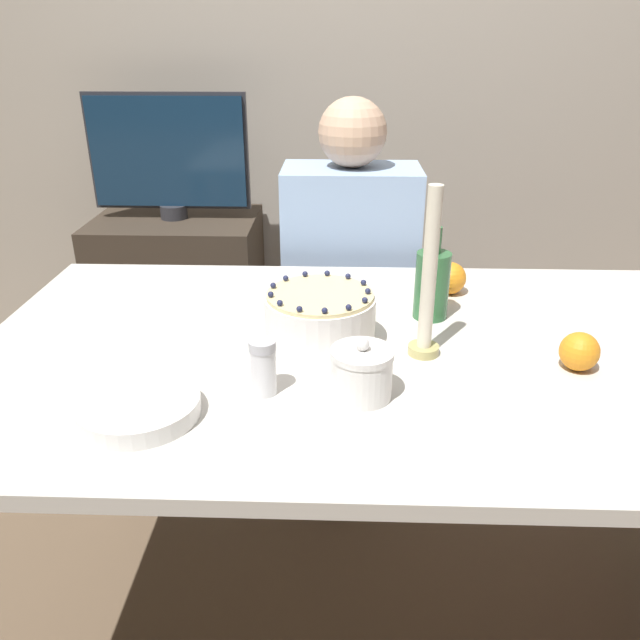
% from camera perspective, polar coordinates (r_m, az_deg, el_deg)
% --- Properties ---
extents(ground_plane, '(12.00, 12.00, 0.00)m').
position_cam_1_polar(ground_plane, '(1.75, 3.41, -24.64)').
color(ground_plane, brown).
extents(wall_behind, '(8.00, 0.05, 2.60)m').
position_cam_1_polar(wall_behind, '(2.53, 3.53, 24.21)').
color(wall_behind, '#ADA393').
rests_on(wall_behind, ground_plane).
extents(dining_table, '(1.60, 0.94, 0.74)m').
position_cam_1_polar(dining_table, '(1.33, 4.11, -6.35)').
color(dining_table, beige).
rests_on(dining_table, ground_plane).
extents(cake, '(0.22, 0.22, 0.12)m').
position_cam_1_polar(cake, '(1.26, 0.00, 0.16)').
color(cake, white).
rests_on(cake, dining_table).
extents(sugar_bowl, '(0.11, 0.11, 0.11)m').
position_cam_1_polar(sugar_bowl, '(1.09, 3.83, -4.84)').
color(sugar_bowl, white).
rests_on(sugar_bowl, dining_table).
extents(sugar_shaker, '(0.05, 0.05, 0.10)m').
position_cam_1_polar(sugar_shaker, '(1.09, -5.22, -4.27)').
color(sugar_shaker, white).
rests_on(sugar_shaker, dining_table).
extents(plate_stack, '(0.20, 0.20, 0.03)m').
position_cam_1_polar(plate_stack, '(1.09, -16.24, -7.66)').
color(plate_stack, white).
rests_on(plate_stack, dining_table).
extents(candle, '(0.06, 0.06, 0.34)m').
position_cam_1_polar(candle, '(1.20, 9.86, 2.93)').
color(candle, tan).
rests_on(candle, dining_table).
extents(bottle, '(0.08, 0.08, 0.21)m').
position_cam_1_polar(bottle, '(1.39, 10.20, 3.30)').
color(bottle, '#2D6638').
rests_on(bottle, dining_table).
extents(orange_fruit_0, '(0.08, 0.08, 0.08)m').
position_cam_1_polar(orange_fruit_0, '(1.55, 11.79, 3.77)').
color(orange_fruit_0, orange).
rests_on(orange_fruit_0, dining_table).
extents(orange_fruit_1, '(0.07, 0.07, 0.07)m').
position_cam_1_polar(orange_fruit_1, '(1.27, 22.63, -2.67)').
color(orange_fruit_1, orange).
rests_on(orange_fruit_1, dining_table).
extents(person_man_blue_shirt, '(0.40, 0.34, 1.17)m').
position_cam_1_polar(person_man_blue_shirt, '(1.98, 2.64, 0.34)').
color(person_man_blue_shirt, '#595960').
rests_on(person_man_blue_shirt, ground_plane).
extents(side_cabinet, '(0.61, 0.45, 0.69)m').
position_cam_1_polar(side_cabinet, '(2.55, -12.41, 1.58)').
color(side_cabinet, '#382D23').
rests_on(side_cabinet, ground_plane).
extents(tv_monitor, '(0.58, 0.10, 0.45)m').
position_cam_1_polar(tv_monitor, '(2.39, -13.69, 14.47)').
color(tv_monitor, '#2D2D33').
rests_on(tv_monitor, side_cabinet).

